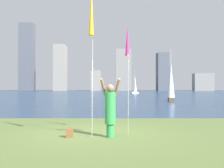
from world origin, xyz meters
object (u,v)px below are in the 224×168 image
Objects in this scene: kite_flag_right at (128,44)px; sailboat_2 at (171,81)px; kite_flag_left at (92,15)px; sailboat_0 at (135,86)px; bag at (70,133)px; person at (110,108)px.

kite_flag_right is 21.61m from sailboat_2.
kite_flag_left is 22.75m from sailboat_2.
kite_flag_right is (1.18, 0.78, -0.80)m from kite_flag_left.
kite_flag_right is at bearing -95.15° from sailboat_0.
bag is at bearing -163.67° from kite_flag_right.
kite_flag_right is at bearing 38.26° from person.
sailboat_2 is at bearing 71.55° from kite_flag_left.
kite_flag_right is 12.68× the size of bag.
person is at bearing -138.49° from kite_flag_right.
person is 54.17m from sailboat_0.
bag is at bearing 178.27° from person.
bag is at bearing 162.53° from kite_flag_left.
person is 0.33× the size of sailboat_2.
kite_flag_right is 0.64× the size of sailboat_2.
sailboat_0 reaches higher than person.
person is 1.53m from bag.
kite_flag_left is 54.52m from sailboat_0.
kite_flag_left is at bearing -17.47° from bag.
kite_flag_right is 53.60m from sailboat_0.
sailboat_2 is (6.60, 21.27, 1.36)m from person.
sailboat_0 is at bearing 83.69° from kite_flag_left.
sailboat_0 is at bearing 82.91° from bag.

